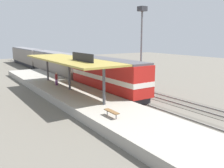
{
  "coord_description": "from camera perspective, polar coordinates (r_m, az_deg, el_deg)",
  "views": [
    {
      "loc": [
        -16.37,
        -27.07,
        7.33
      ],
      "look_at": [
        -1.38,
        -4.54,
        2.0
      ],
      "focal_mm": 38.69,
      "sensor_mm": 36.0,
      "label": 1
    }
  ],
  "objects": [
    {
      "name": "ground_plane",
      "position": [
        33.53,
        0.51,
        -1.49
      ],
      "size": [
        120.0,
        120.0,
        0.0
      ],
      "primitive_type": "plane",
      "color": "#666056"
    },
    {
      "name": "track_near",
      "position": [
        32.47,
        -2.41,
        -1.86
      ],
      "size": [
        3.2,
        110.0,
        0.16
      ],
      "color": "#565249",
      "rests_on": "ground"
    },
    {
      "name": "track_far",
      "position": [
        35.01,
        4.04,
        -0.92
      ],
      "size": [
        3.2,
        110.0,
        0.16
      ],
      "color": "#565249",
      "rests_on": "ground"
    },
    {
      "name": "platform",
      "position": [
        30.31,
        -9.87,
        -2.15
      ],
      "size": [
        6.0,
        44.0,
        0.9
      ],
      "primitive_type": "cube",
      "color": "#9E998E",
      "rests_on": "ground"
    },
    {
      "name": "station_canopy",
      "position": [
        29.57,
        -10.06,
        5.54
      ],
      "size": [
        5.2,
        18.0,
        4.7
      ],
      "color": "#47474C",
      "rests_on": "platform"
    },
    {
      "name": "platform_bench",
      "position": [
        19.71,
        -0.11,
        -6.54
      ],
      "size": [
        0.44,
        1.7,
        0.5
      ],
      "color": "#333338",
      "rests_on": "platform"
    },
    {
      "name": "locomotive",
      "position": [
        30.89,
        -1.16,
        1.98
      ],
      "size": [
        2.93,
        14.43,
        4.44
      ],
      "color": "#28282D",
      "rests_on": "track_near"
    },
    {
      "name": "passenger_carriage_front",
      "position": [
        46.97,
        -13.08,
        4.73
      ],
      "size": [
        2.9,
        20.0,
        4.24
      ],
      "color": "#28282D",
      "rests_on": "track_near"
    },
    {
      "name": "passenger_carriage_rear",
      "position": [
        66.77,
        -19.46,
        6.21
      ],
      "size": [
        2.9,
        20.0,
        4.24
      ],
      "color": "#28282D",
      "rests_on": "track_near"
    },
    {
      "name": "freight_car",
      "position": [
        42.23,
        -3.57,
        3.83
      ],
      "size": [
        2.8,
        12.0,
        3.54
      ],
      "color": "#28282D",
      "rests_on": "track_far"
    },
    {
      "name": "light_mast",
      "position": [
        37.22,
        7.05,
        12.71
      ],
      "size": [
        1.1,
        1.1,
        11.7
      ],
      "color": "slate",
      "rests_on": "ground"
    },
    {
      "name": "person_waiting",
      "position": [
        33.1,
        -13.01,
        1.33
      ],
      "size": [
        0.34,
        0.34,
        1.71
      ],
      "color": "#663375",
      "rests_on": "platform"
    }
  ]
}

